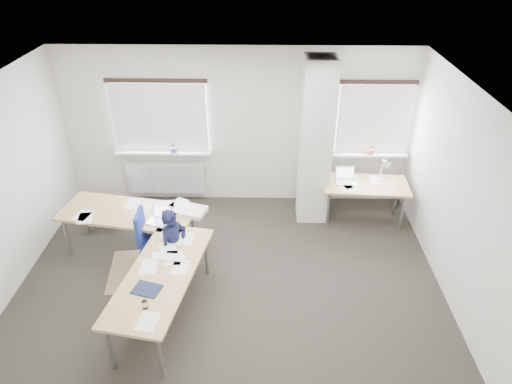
{
  "coord_description": "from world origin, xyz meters",
  "views": [
    {
      "loc": [
        0.47,
        -4.75,
        4.52
      ],
      "look_at": [
        0.36,
        0.9,
        1.09
      ],
      "focal_mm": 32.0,
      "sensor_mm": 36.0,
      "label": 1
    }
  ],
  "objects_px": {
    "task_chair": "(157,254)",
    "person": "(174,247)",
    "desk_side": "(365,186)",
    "desk_main": "(147,241)"
  },
  "relations": [
    {
      "from": "task_chair",
      "to": "desk_main",
      "type": "bearing_deg",
      "value": -101.96
    },
    {
      "from": "desk_side",
      "to": "desk_main",
      "type": "bearing_deg",
      "value": -151.02
    },
    {
      "from": "desk_side",
      "to": "person",
      "type": "relative_size",
      "value": 1.2
    },
    {
      "from": "desk_main",
      "to": "person",
      "type": "relative_size",
      "value": 2.48
    },
    {
      "from": "desk_main",
      "to": "person",
      "type": "bearing_deg",
      "value": 7.73
    },
    {
      "from": "person",
      "to": "desk_main",
      "type": "bearing_deg",
      "value": 125.37
    },
    {
      "from": "task_chair",
      "to": "person",
      "type": "relative_size",
      "value": 0.84
    },
    {
      "from": "task_chair",
      "to": "person",
      "type": "bearing_deg",
      "value": -37.69
    },
    {
      "from": "task_chair",
      "to": "desk_side",
      "type": "bearing_deg",
      "value": 21.77
    },
    {
      "from": "task_chair",
      "to": "person",
      "type": "distance_m",
      "value": 0.53
    }
  ]
}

